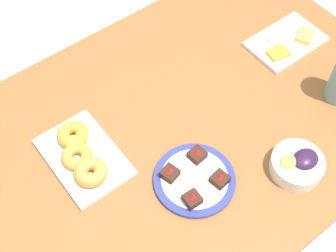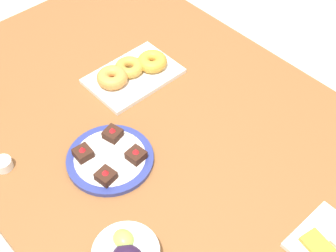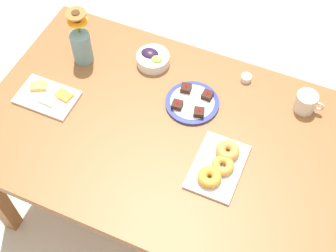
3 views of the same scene
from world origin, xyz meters
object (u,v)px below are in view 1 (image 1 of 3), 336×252
grape_bowl (298,164)px  croissant_platter (82,155)px  dining_table (168,148)px  dessert_plate (194,179)px  cheese_platter (287,42)px

grape_bowl → croissant_platter: size_ratio=0.54×
dining_table → dessert_plate: (0.04, 0.17, 0.10)m
dessert_plate → cheese_platter: bearing=-159.6°
croissant_platter → dessert_plate: (-0.21, 0.25, -0.01)m
grape_bowl → cheese_platter: grape_bowl is taller
grape_bowl → dessert_plate: size_ratio=0.65×
dining_table → grape_bowl: size_ratio=10.50×
dining_table → dessert_plate: 0.20m
croissant_platter → cheese_platter: bearing=177.7°
grape_bowl → croissant_platter: 0.62m
croissant_platter → dessert_plate: same height
grape_bowl → croissant_platter: grape_bowl is taller
cheese_platter → croissant_platter: croissant_platter is taller
dessert_plate → croissant_platter: bearing=-49.8°
dining_table → grape_bowl: grape_bowl is taller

